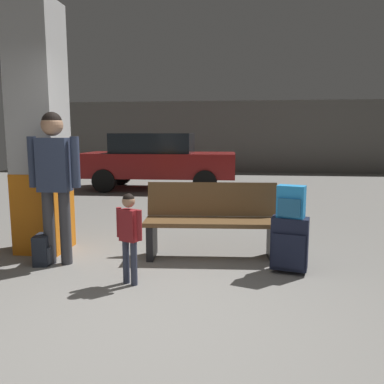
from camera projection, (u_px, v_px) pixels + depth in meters
ground_plane at (197, 220)px, 7.07m from camera, size 18.00×18.00×0.10m
garage_back_wall at (220, 137)px, 15.57m from camera, size 18.00×0.12×2.80m
structural_pillar at (39, 131)px, 4.83m from camera, size 0.57×0.57×3.05m
bench at (212, 221)px, 4.72m from camera, size 1.63×0.63×0.89m
suitcase at (289, 244)px, 4.16m from camera, size 0.42×0.30×0.60m
backpack_bright at (291, 202)px, 4.10m from camera, size 0.32×0.26×0.34m
child at (129, 229)px, 3.81m from camera, size 0.28×0.23×0.91m
adult at (54, 172)px, 4.36m from camera, size 0.59×0.24×1.72m
backpack_dark_floor at (44, 250)px, 4.48m from camera, size 0.23×0.30×0.34m
parked_car_far at (158, 160)px, 10.65m from camera, size 4.13×1.87×1.51m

